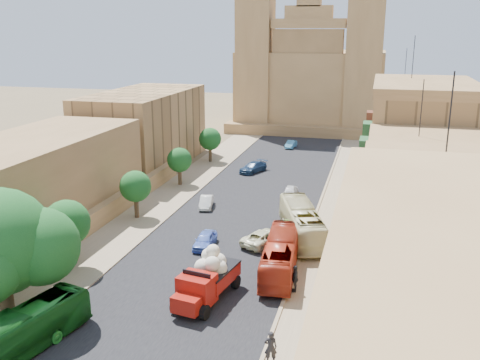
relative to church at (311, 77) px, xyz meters
The scene contains 31 objects.
road_surface 49.54m from the church, 90.00° to the right, with size 14.00×140.00×0.01m, color black.
sidewalk_east 50.44m from the church, 78.94° to the right, with size 5.00×140.00×0.01m, color #8E795D.
sidewalk_west 50.44m from the church, 101.06° to the right, with size 5.00×140.00×0.01m, color #8E795D.
kerb_east 50.02m from the church, 81.81° to the right, with size 0.25×140.00×0.12m, color #8E795D.
kerb_west 50.02m from the church, 98.19° to the right, with size 0.25×140.00×0.12m, color #8E795D.
townhouse_a 83.22m from the church, 78.94° to the right, with size 9.00×14.00×16.40m.
townhouse_b 69.58m from the church, 76.73° to the right, with size 9.00×14.00×14.90m.
townhouse_c 56.00m from the church, 73.43° to the right, with size 9.00×14.00×17.40m.
townhouse_d 42.84m from the church, 68.07° to the right, with size 9.00×14.00×15.90m.
west_wall 60.55m from the church, 102.04° to the right, with size 1.00×40.00×1.80m, color olive.
west_building_low 63.45m from the church, 106.54° to the right, with size 10.00×28.00×8.40m, color olive.
west_building_mid 39.27m from the church, 117.48° to the right, with size 10.00×22.00×10.00m, color #A17949.
church is the anchor object (origin of this frame).
ficus_tree 75.33m from the church, 97.20° to the right, with size 8.76×8.06×8.76m.
street_tree_a 67.61m from the church, 98.54° to the right, with size 3.58×3.58×5.50m.
street_tree_b 55.88m from the church, 100.38° to the right, with size 3.08×3.08×4.74m.
street_tree_c 44.25m from the church, 103.21° to the right, with size 2.92×2.92×4.49m.
street_tree_d 32.82m from the church, 108.09° to the right, with size 3.11×3.11×4.78m.
red_truck 69.27m from the church, 88.46° to the right, with size 3.47×6.63×3.70m.
olive_pickup 59.54m from the church, 84.29° to the right, with size 2.28×4.51×1.81m.
bus_green_north 78.32m from the church, 94.79° to the right, with size 2.20×9.39×2.61m, color #145D1B.
bus_red_east 63.96m from the church, 84.63° to the right, with size 2.27×9.72×2.71m, color #A32C17.
bus_cream_east 56.88m from the church, 83.37° to the right, with size 2.47×10.55×2.94m, color beige.
car_blue_a 60.70m from the church, 91.10° to the right, with size 1.50×3.73×1.27m, color #4E70CB.
car_white_a 50.93m from the church, 94.95° to the right, with size 1.22×3.50×1.15m, color white.
car_cream 59.04m from the church, 86.46° to the right, with size 2.16×4.68×1.30m, color beige.
car_dkblue 35.99m from the church, 94.70° to the right, with size 1.84×4.52×1.31m, color navy.
car_white_b 44.47m from the church, 85.39° to the right, with size 1.35×3.37×1.15m, color silver.
car_blue_b 20.81m from the church, 91.52° to the right, with size 1.19×3.42×1.13m, color #4994BB.
pedestrian_a 75.68m from the church, 84.28° to the right, with size 0.72×0.47×1.97m, color black.
pedestrian_c 67.06m from the church, 83.53° to the right, with size 1.16×0.48×1.98m, color #2A2C32.
Camera 1 is at (12.34, -21.65, 17.87)m, focal length 40.00 mm.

